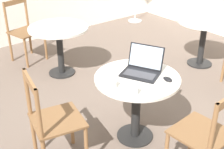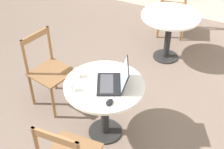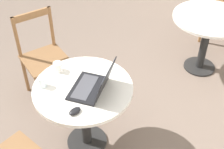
{
  "view_description": "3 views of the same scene",
  "coord_description": "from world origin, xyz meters",
  "px_view_note": "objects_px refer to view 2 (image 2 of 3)",
  "views": [
    {
      "loc": [
        -1.84,
        -1.88,
        2.09
      ],
      "look_at": [
        -0.03,
        0.42,
        0.54
      ],
      "focal_mm": 50.0,
      "sensor_mm": 36.0,
      "label": 1
    },
    {
      "loc": [
        1.07,
        -2.1,
        2.68
      ],
      "look_at": [
        -0.14,
        0.33,
        0.56
      ],
      "focal_mm": 50.0,
      "sensor_mm": 36.0,
      "label": 2
    },
    {
      "loc": [
        1.41,
        -1.15,
        2.39
      ],
      "look_at": [
        -0.13,
        0.41,
        0.54
      ],
      "focal_mm": 50.0,
      "sensor_mm": 36.0,
      "label": 3
    }
  ],
  "objects_px": {
    "mouse": "(109,102)",
    "drinking_glass": "(72,87)",
    "chair_near_left": "(49,71)",
    "laptop": "(114,81)",
    "chair_far_back": "(173,6)",
    "mug": "(77,73)",
    "cafe_table_far": "(170,24)",
    "cafe_table_near": "(105,95)"
  },
  "relations": [
    {
      "from": "mug",
      "to": "drinking_glass",
      "type": "bearing_deg",
      "value": -71.81
    },
    {
      "from": "chair_near_left",
      "to": "drinking_glass",
      "type": "bearing_deg",
      "value": -33.36
    },
    {
      "from": "chair_far_back",
      "to": "mouse",
      "type": "bearing_deg",
      "value": -85.3
    },
    {
      "from": "chair_far_back",
      "to": "drinking_glass",
      "type": "distance_m",
      "value": 2.71
    },
    {
      "from": "chair_near_left",
      "to": "chair_far_back",
      "type": "distance_m",
      "value": 2.43
    },
    {
      "from": "chair_near_left",
      "to": "chair_far_back",
      "type": "height_order",
      "value": "same"
    },
    {
      "from": "chair_near_left",
      "to": "chair_far_back",
      "type": "xyz_separation_m",
      "value": [
        0.78,
        2.3,
        0.0
      ]
    },
    {
      "from": "mouse",
      "to": "cafe_table_far",
      "type": "bearing_deg",
      "value": 91.21
    },
    {
      "from": "cafe_table_near",
      "to": "drinking_glass",
      "type": "relative_size",
      "value": 9.48
    },
    {
      "from": "mug",
      "to": "mouse",
      "type": "bearing_deg",
      "value": -24.51
    },
    {
      "from": "mouse",
      "to": "drinking_glass",
      "type": "relative_size",
      "value": 1.16
    },
    {
      "from": "chair_near_left",
      "to": "mug",
      "type": "relative_size",
      "value": 8.27
    },
    {
      "from": "mouse",
      "to": "mug",
      "type": "relative_size",
      "value": 0.89
    },
    {
      "from": "chair_far_back",
      "to": "mouse",
      "type": "distance_m",
      "value": 2.72
    },
    {
      "from": "cafe_table_far",
      "to": "mouse",
      "type": "relative_size",
      "value": 8.15
    },
    {
      "from": "cafe_table_far",
      "to": "chair_near_left",
      "type": "bearing_deg",
      "value": -121.72
    },
    {
      "from": "chair_near_left",
      "to": "laptop",
      "type": "distance_m",
      "value": 0.97
    },
    {
      "from": "cafe_table_far",
      "to": "chair_near_left",
      "type": "relative_size",
      "value": 0.88
    },
    {
      "from": "chair_far_back",
      "to": "mug",
      "type": "xyz_separation_m",
      "value": [
        -0.25,
        -2.48,
        0.28
      ]
    },
    {
      "from": "mouse",
      "to": "mug",
      "type": "distance_m",
      "value": 0.52
    },
    {
      "from": "mouse",
      "to": "drinking_glass",
      "type": "xyz_separation_m",
      "value": [
        -0.41,
        0.01,
        0.03
      ]
    },
    {
      "from": "chair_far_back",
      "to": "laptop",
      "type": "xyz_separation_m",
      "value": [
        0.14,
        -2.44,
        0.29
      ]
    },
    {
      "from": "chair_near_left",
      "to": "mouse",
      "type": "height_order",
      "value": "chair_near_left"
    },
    {
      "from": "laptop",
      "to": "drinking_glass",
      "type": "relative_size",
      "value": 5.2
    },
    {
      "from": "mouse",
      "to": "laptop",
      "type": "bearing_deg",
      "value": 107.43
    },
    {
      "from": "mouse",
      "to": "drinking_glass",
      "type": "height_order",
      "value": "drinking_glass"
    },
    {
      "from": "cafe_table_near",
      "to": "chair_far_back",
      "type": "distance_m",
      "value": 2.47
    },
    {
      "from": "cafe_table_far",
      "to": "drinking_glass",
      "type": "xyz_separation_m",
      "value": [
        -0.37,
        -1.94,
        0.19
      ]
    },
    {
      "from": "cafe_table_far",
      "to": "drinking_glass",
      "type": "relative_size",
      "value": 9.48
    },
    {
      "from": "mouse",
      "to": "mug",
      "type": "bearing_deg",
      "value": 155.49
    },
    {
      "from": "cafe_table_far",
      "to": "mug",
      "type": "relative_size",
      "value": 7.29
    },
    {
      "from": "drinking_glass",
      "to": "cafe_table_near",
      "type": "bearing_deg",
      "value": 42.86
    },
    {
      "from": "chair_near_left",
      "to": "laptop",
      "type": "height_order",
      "value": "laptop"
    },
    {
      "from": "cafe_table_near",
      "to": "chair_near_left",
      "type": "bearing_deg",
      "value": 168.38
    },
    {
      "from": "mouse",
      "to": "mug",
      "type": "height_order",
      "value": "mug"
    },
    {
      "from": "cafe_table_near",
      "to": "laptop",
      "type": "distance_m",
      "value": 0.22
    },
    {
      "from": "cafe_table_far",
      "to": "laptop",
      "type": "distance_m",
      "value": 1.7
    },
    {
      "from": "chair_near_left",
      "to": "cafe_table_near",
      "type": "bearing_deg",
      "value": -11.62
    },
    {
      "from": "cafe_table_far",
      "to": "mug",
      "type": "height_order",
      "value": "mug"
    },
    {
      "from": "laptop",
      "to": "cafe_table_near",
      "type": "bearing_deg",
      "value": -159.68
    },
    {
      "from": "cafe_table_near",
      "to": "mug",
      "type": "bearing_deg",
      "value": -178.18
    },
    {
      "from": "cafe_table_near",
      "to": "cafe_table_far",
      "type": "relative_size",
      "value": 1.0
    }
  ]
}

